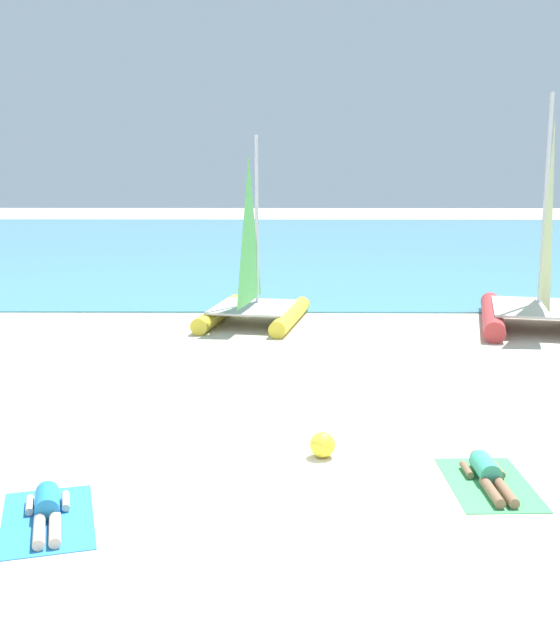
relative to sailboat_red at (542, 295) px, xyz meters
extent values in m
plane|color=beige|center=(-6.91, -0.84, -0.92)|extent=(120.00, 120.00, 0.00)
cube|color=#4C9EB7|center=(-6.91, 22.12, -0.89)|extent=(120.00, 40.00, 0.05)
cylinder|color=#CC3838|center=(-1.18, 0.41, -0.65)|extent=(1.56, 4.73, 0.54)
cube|color=silver|center=(-0.02, -0.08, -0.34)|extent=(3.08, 3.49, 0.07)
cylinder|color=silver|center=(0.13, 0.58, 2.43)|extent=(0.11, 0.11, 5.63)
pyramid|color=#EAEA99|center=(-0.11, -0.50, 2.27)|extent=(0.61, 2.43, 4.73)
cylinder|color=yellow|center=(-8.69, 0.88, -0.70)|extent=(1.15, 3.93, 0.45)
cylinder|color=yellow|center=(-6.68, 0.51, -0.70)|extent=(1.15, 3.93, 0.45)
cube|color=silver|center=(-7.72, 0.51, -0.44)|extent=(2.47, 2.83, 0.06)
cylinder|color=silver|center=(-7.62, 1.06, 1.86)|extent=(0.09, 0.09, 4.66)
pyramid|color=#4CA54C|center=(-7.78, 0.16, 1.72)|extent=(0.42, 2.03, 3.91)
cube|color=#338CD8|center=(-9.71, -11.73, -0.91)|extent=(1.58, 2.13, 0.01)
cylinder|color=#268CCC|center=(-9.77, -11.54, -0.76)|extent=(0.46, 0.68, 0.30)
sphere|color=beige|center=(-9.88, -11.14, -0.76)|extent=(0.22, 0.22, 0.22)
cylinder|color=beige|center=(-9.67, -12.19, -0.84)|extent=(0.35, 0.79, 0.14)
cylinder|color=beige|center=(-9.50, -12.14, -0.84)|extent=(0.35, 0.79, 0.14)
cylinder|color=beige|center=(-10.02, -11.45, -0.85)|extent=(0.22, 0.46, 0.10)
cylinder|color=beige|center=(-9.60, -11.33, -0.85)|extent=(0.22, 0.46, 0.10)
cube|color=#4CB266|center=(-3.98, -10.56, -0.91)|extent=(1.16, 1.93, 0.01)
cylinder|color=#3FB28C|center=(-3.99, -10.36, -0.76)|extent=(0.32, 0.63, 0.30)
sphere|color=#8C6647|center=(-4.00, -9.95, -0.76)|extent=(0.22, 0.22, 0.22)
cylinder|color=#8C6647|center=(-4.06, -11.01, -0.84)|extent=(0.16, 0.78, 0.14)
cylinder|color=#8C6647|center=(-3.88, -11.00, -0.84)|extent=(0.16, 0.78, 0.14)
cylinder|color=#8C6647|center=(-4.21, -10.21, -0.85)|extent=(0.11, 0.45, 0.10)
cylinder|color=#8C6647|center=(-3.77, -10.19, -0.85)|extent=(0.11, 0.45, 0.10)
sphere|color=yellow|center=(-6.22, -9.55, -0.73)|extent=(0.39, 0.39, 0.39)
camera|label=1|loc=(-6.74, -20.78, 3.39)|focal=44.33mm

